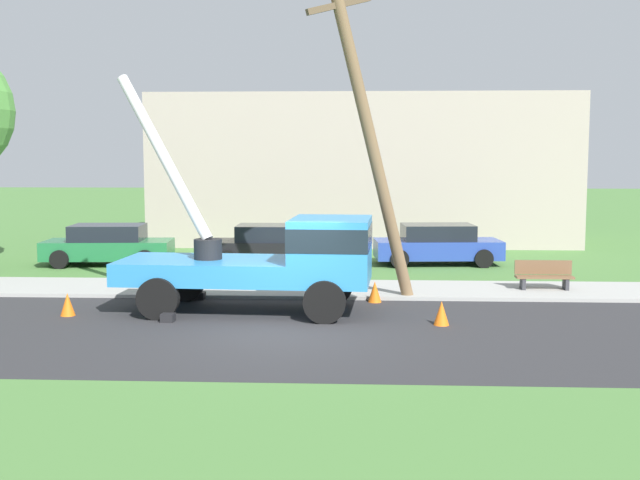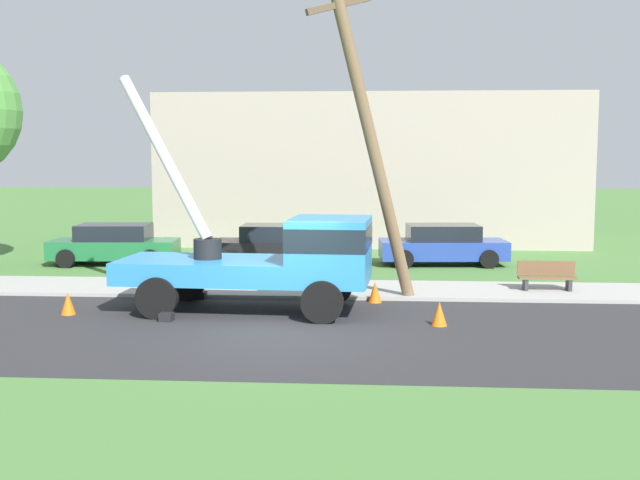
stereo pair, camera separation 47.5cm
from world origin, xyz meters
name	(u,v)px [view 2 (the right image)]	position (x,y,z in m)	size (l,w,h in m)	color
ground_plane	(321,260)	(0.00, 12.00, 0.00)	(120.00, 120.00, 0.00)	#477538
road_asphalt	(281,332)	(0.00, 0.00, 0.00)	(80.00, 7.82, 0.01)	#2B2B2D
sidewalk_strip	(304,289)	(0.00, 5.35, 0.05)	(80.00, 2.88, 0.10)	#9E9E99
utility_truck	(278,256)	(-0.35, 2.28, 1.41)	(6.75, 3.21, 5.98)	#2D84C6
leaning_utility_pole	(369,131)	(1.86, 3.73, 4.49)	(2.92, 1.67, 8.76)	brown
traffic_cone_ahead	(439,314)	(3.53, 0.91, 0.28)	(0.36, 0.36, 0.56)	orange
traffic_cone_behind	(68,303)	(-5.43, 1.53, 0.28)	(0.36, 0.36, 0.56)	orange
traffic_cone_curbside	(375,292)	(2.05, 3.67, 0.28)	(0.36, 0.36, 0.56)	orange
parked_sedan_green	(114,244)	(-7.20, 10.30, 0.71)	(4.52, 2.23, 1.42)	#1E6638
parked_sedan_black	(278,245)	(-1.41, 10.50, 0.71)	(4.42, 2.06, 1.42)	black
parked_sedan_blue	(443,245)	(4.39, 11.02, 0.71)	(4.53, 2.25, 1.42)	#263F99
park_bench	(547,277)	(6.86, 5.41, 0.46)	(1.60, 0.45, 0.90)	brown
lowrise_building_backdrop	(370,169)	(1.74, 18.36, 3.20)	(18.00, 6.00, 6.40)	#A5998C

